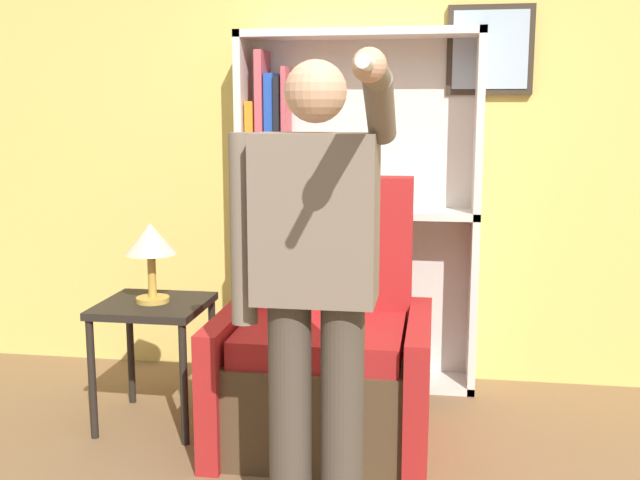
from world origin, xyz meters
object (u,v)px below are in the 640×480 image
person_standing (315,279)px  side_table (154,321)px  armchair (325,359)px  table_lamp (151,244)px  bookcase (328,220)px

person_standing → side_table: 1.38m
armchair → table_lamp: (-0.84, 0.04, 0.51)m
armchair → side_table: 0.86m
person_standing → table_lamp: bearing=135.9°
table_lamp → bookcase: bearing=44.6°
bookcase → table_lamp: (-0.74, -0.73, -0.02)m
person_standing → armchair: bearing=96.2°
armchair → table_lamp: size_ratio=3.15×
table_lamp → side_table: bearing=0.0°
armchair → person_standing: (0.09, -0.87, 0.57)m
person_standing → table_lamp: (-0.94, 0.91, -0.06)m
bookcase → table_lamp: bearing=-135.4°
armchair → person_standing: bearing=-83.8°
bookcase → side_table: bookcase is taller
bookcase → armchair: size_ratio=1.60×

